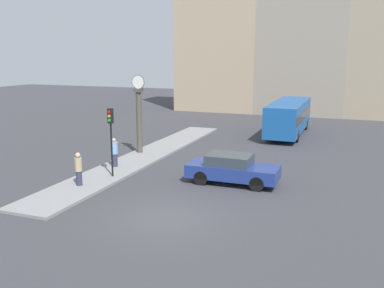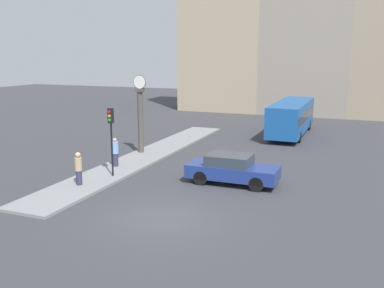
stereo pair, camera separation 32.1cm
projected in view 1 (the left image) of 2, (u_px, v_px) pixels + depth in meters
The scene contains 9 objects.
ground_plane at pixel (166, 218), 17.03m from camera, with size 120.00×120.00×0.00m, color #38383D.
sidewalk_corner at pixel (146, 156), 27.13m from camera, with size 2.51×21.91×0.13m, color gray.
building_row at pixel (292, 30), 45.40m from camera, with size 25.79×5.00×19.35m.
sedan_car at pixel (232, 169), 21.41m from camera, with size 4.54×1.82×1.48m.
bus_distant at pixel (289, 116), 34.32m from camera, with size 2.39×9.33×2.66m.
traffic_light_near at pixel (111, 128), 21.83m from camera, with size 0.26×0.24×3.56m.
street_clock at pixel (139, 116), 27.29m from camera, with size 0.88×0.46×4.97m.
pedestrian_blue_stripe at pixel (114, 153), 24.16m from camera, with size 0.39×0.39×1.63m.
pedestrian_tan_coat at pixel (79, 169), 20.64m from camera, with size 0.34×0.34×1.63m.
Camera 1 is at (6.73, -14.62, 6.38)m, focal length 40.00 mm.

